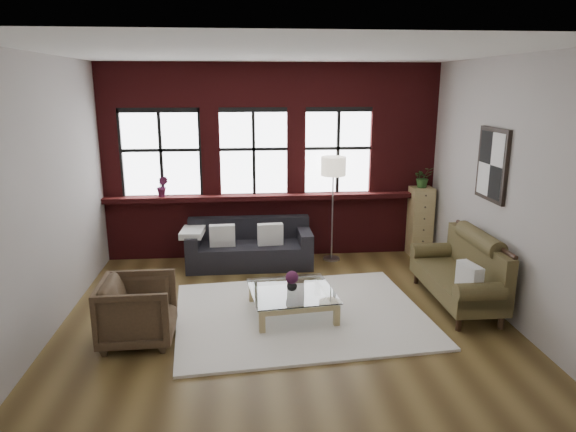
{
  "coord_description": "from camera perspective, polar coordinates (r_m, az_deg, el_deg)",
  "views": [
    {
      "loc": [
        -0.5,
        -6.0,
        2.85
      ],
      "look_at": [
        0.1,
        0.6,
        1.15
      ],
      "focal_mm": 32.0,
      "sensor_mm": 36.0,
      "label": 1
    }
  ],
  "objects": [
    {
      "name": "pillow_b",
      "position": [
        8.14,
        -1.98,
        -2.04
      ],
      "size": [
        0.41,
        0.17,
        0.34
      ],
      "primitive_type": "cube",
      "rotation": [
        0.0,
        0.0,
        0.09
      ],
      "color": "silver",
      "rests_on": "dark_sofa"
    },
    {
      "name": "vase",
      "position": [
        6.51,
        0.44,
        -7.68
      ],
      "size": [
        0.17,
        0.17,
        0.14
      ],
      "primitive_type": "imported",
      "rotation": [
        0.0,
        0.0,
        0.36
      ],
      "color": "#B2B2B2",
      "rests_on": "coffee_table"
    },
    {
      "name": "armchair",
      "position": [
        6.13,
        -16.33,
        -10.04
      ],
      "size": [
        0.84,
        0.82,
        0.75
      ],
      "primitive_type": "imported",
      "rotation": [
        0.0,
        0.0,
        1.59
      ],
      "color": "#413120",
      "rests_on": "floor"
    },
    {
      "name": "wall_front",
      "position": [
        3.75,
        2.75,
        -5.1
      ],
      "size": [
        5.5,
        0.0,
        5.5
      ],
      "primitive_type": "plane",
      "rotation": [
        -1.57,
        0.0,
        0.0
      ],
      "color": "#A9A29D",
      "rests_on": "ground"
    },
    {
      "name": "ceiling",
      "position": [
        6.03,
        -0.46,
        17.72
      ],
      "size": [
        5.5,
        5.5,
        0.0
      ],
      "primitive_type": "plane",
      "rotation": [
        3.14,
        0.0,
        0.0
      ],
      "color": "white",
      "rests_on": "ground"
    },
    {
      "name": "pillow_settee",
      "position": [
        6.63,
        19.5,
        -6.46
      ],
      "size": [
        0.2,
        0.4,
        0.34
      ],
      "primitive_type": "cube",
      "rotation": [
        0.0,
        0.0,
        0.17
      ],
      "color": "silver",
      "rests_on": "vintage_settee"
    },
    {
      "name": "potted_plant_top",
      "position": [
        8.87,
        14.76,
        4.18
      ],
      "size": [
        0.35,
        0.31,
        0.35
      ],
      "primitive_type": "imported",
      "rotation": [
        0.0,
        0.0,
        0.15
      ],
      "color": "#2D5923",
      "rests_on": "drawer_chest"
    },
    {
      "name": "sill_plant",
      "position": [
        8.57,
        -13.79,
        3.21
      ],
      "size": [
        0.21,
        0.18,
        0.34
      ],
      "primitive_type": "imported",
      "rotation": [
        0.0,
        0.0,
        -0.15
      ],
      "color": "#511B3E",
      "rests_on": "sill_ledge"
    },
    {
      "name": "wall_back",
      "position": [
        8.6,
        -1.81,
        6.03
      ],
      "size": [
        5.5,
        0.0,
        5.5
      ],
      "primitive_type": "plane",
      "rotation": [
        1.57,
        0.0,
        0.0
      ],
      "color": "#A9A29D",
      "rests_on": "ground"
    },
    {
      "name": "sill_ledge",
      "position": [
        8.56,
        -1.72,
        2.17
      ],
      "size": [
        5.5,
        0.3,
        0.08
      ],
      "primitive_type": "cube",
      "color": "#501314",
      "rests_on": "brick_backwall"
    },
    {
      "name": "window_mid",
      "position": [
        8.52,
        -3.83,
        6.94
      ],
      "size": [
        1.38,
        0.1,
        1.5
      ],
      "primitive_type": null,
      "color": "black",
      "rests_on": "brick_backwall"
    },
    {
      "name": "window_right",
      "position": [
        8.67,
        5.53,
        7.03
      ],
      "size": [
        1.38,
        0.1,
        1.5
      ],
      "primitive_type": null,
      "color": "black",
      "rests_on": "brick_backwall"
    },
    {
      "name": "dark_sofa",
      "position": [
        8.28,
        -4.3,
        -3.16
      ],
      "size": [
        1.99,
        0.8,
        0.72
      ],
      "primitive_type": null,
      "color": "black",
      "rests_on": "floor"
    },
    {
      "name": "pillow_a",
      "position": [
        8.14,
        -7.31,
        -2.16
      ],
      "size": [
        0.4,
        0.15,
        0.34
      ],
      "primitive_type": "cube",
      "rotation": [
        0.0,
        0.0,
        0.03
      ],
      "color": "silver",
      "rests_on": "dark_sofa"
    },
    {
      "name": "brick_backwall",
      "position": [
        8.55,
        -1.79,
        5.97
      ],
      "size": [
        5.5,
        0.12,
        3.2
      ],
      "primitive_type": null,
      "color": "#501314",
      "rests_on": "floor"
    },
    {
      "name": "wall_right",
      "position": [
        6.93,
        22.88,
        2.87
      ],
      "size": [
        0.0,
        5.0,
        5.0
      ],
      "primitive_type": "plane",
      "rotation": [
        1.57,
        0.0,
        -1.57
      ],
      "color": "#A9A29D",
      "rests_on": "ground"
    },
    {
      "name": "wall_left",
      "position": [
        6.53,
        -25.26,
        1.97
      ],
      "size": [
        0.0,
        5.0,
        5.0
      ],
      "primitive_type": "plane",
      "rotation": [
        1.57,
        0.0,
        1.57
      ],
      "color": "#A9A29D",
      "rests_on": "ground"
    },
    {
      "name": "coffee_table",
      "position": [
        6.6,
        0.44,
        -9.62
      ],
      "size": [
        1.14,
        1.14,
        0.35
      ],
      "primitive_type": null,
      "rotation": [
        0.0,
        0.0,
        0.11
      ],
      "color": "tan",
      "rests_on": "shag_rug"
    },
    {
      "name": "vintage_settee",
      "position": [
        7.16,
        18.24,
        -5.75
      ],
      "size": [
        0.79,
        1.77,
        0.94
      ],
      "primitive_type": null,
      "color": "#4B4122",
      "rests_on": "floor"
    },
    {
      "name": "floor_lamp",
      "position": [
        8.42,
        4.97,
        1.23
      ],
      "size": [
        0.4,
        0.4,
        1.88
      ],
      "primitive_type": null,
      "color": "#A5A5A8",
      "rests_on": "floor"
    },
    {
      "name": "shag_rug",
      "position": [
        6.65,
        1.41,
        -10.83
      ],
      "size": [
        3.3,
        2.7,
        0.03
      ],
      "primitive_type": "cube",
      "rotation": [
        0.0,
        0.0,
        0.09
      ],
      "color": "silver",
      "rests_on": "floor"
    },
    {
      "name": "flowers",
      "position": [
        6.47,
        0.44,
        -6.84
      ],
      "size": [
        0.16,
        0.16,
        0.16
      ],
      "primitive_type": "sphere",
      "color": "#511B3E",
      "rests_on": "vase"
    },
    {
      "name": "window_left",
      "position": [
        8.62,
        -13.91,
        6.64
      ],
      "size": [
        1.38,
        0.1,
        1.5
      ],
      "primitive_type": null,
      "color": "black",
      "rests_on": "brick_backwall"
    },
    {
      "name": "drawer_chest",
      "position": [
        9.03,
        14.46,
        -0.58
      ],
      "size": [
        0.36,
        0.36,
        1.18
      ],
      "primitive_type": "cube",
      "color": "tan",
      "rests_on": "floor"
    },
    {
      "name": "wall_poster",
      "position": [
        7.14,
        21.76,
        5.32
      ],
      "size": [
        0.05,
        0.74,
        0.94
      ],
      "primitive_type": null,
      "color": "black",
      "rests_on": "wall_right"
    },
    {
      "name": "floor",
      "position": [
        6.66,
        -0.4,
        -10.95
      ],
      "size": [
        5.5,
        5.5,
        0.0
      ],
      "primitive_type": "plane",
      "color": "#4F3B1D",
      "rests_on": "ground"
    }
  ]
}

